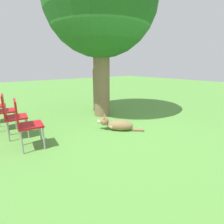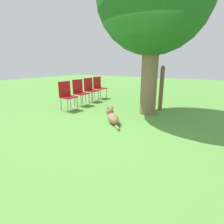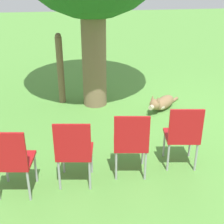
{
  "view_description": "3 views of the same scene",
  "coord_description": "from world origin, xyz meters",
  "px_view_note": "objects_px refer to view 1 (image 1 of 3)",
  "views": [
    {
      "loc": [
        -2.69,
        -3.27,
        1.52
      ],
      "look_at": [
        -0.26,
        -0.2,
        0.45
      ],
      "focal_mm": 28.0,
      "sensor_mm": 36.0,
      "label": 1
    },
    {
      "loc": [
        2.08,
        -3.96,
        1.48
      ],
      "look_at": [
        -0.18,
        -0.26,
        0.28
      ],
      "focal_mm": 28.0,
      "sensor_mm": 36.0,
      "label": 2
    },
    {
      "loc": [
        -5.57,
        1.51,
        2.57
      ],
      "look_at": [
        -1.17,
        0.88,
        0.49
      ],
      "focal_mm": 50.0,
      "sensor_mm": 36.0,
      "label": 3
    }
  ],
  "objects_px": {
    "dog": "(116,125)",
    "red_chair_1": "(11,114)",
    "red_chair_2": "(0,108)",
    "red_chair_0": "(24,121)",
    "fence_post": "(95,89)"
  },
  "relations": [
    {
      "from": "fence_post",
      "to": "red_chair_2",
      "type": "distance_m",
      "value": 2.79
    },
    {
      "from": "fence_post",
      "to": "red_chair_0",
      "type": "distance_m",
      "value": 3.06
    },
    {
      "from": "fence_post",
      "to": "red_chair_2",
      "type": "height_order",
      "value": "fence_post"
    },
    {
      "from": "red_chair_0",
      "to": "red_chair_2",
      "type": "xyz_separation_m",
      "value": [
        -0.2,
        1.47,
        0.0
      ]
    },
    {
      "from": "red_chair_0",
      "to": "red_chair_1",
      "type": "distance_m",
      "value": 0.74
    },
    {
      "from": "fence_post",
      "to": "red_chair_1",
      "type": "xyz_separation_m",
      "value": [
        -2.68,
        -0.91,
        -0.19
      ]
    },
    {
      "from": "dog",
      "to": "fence_post",
      "type": "distance_m",
      "value": 2.14
    },
    {
      "from": "red_chair_1",
      "to": "dog",
      "type": "bearing_deg",
      "value": -19.17
    },
    {
      "from": "dog",
      "to": "red_chair_2",
      "type": "relative_size",
      "value": 0.9
    },
    {
      "from": "red_chair_1",
      "to": "red_chair_2",
      "type": "bearing_deg",
      "value": 105.85
    },
    {
      "from": "dog",
      "to": "red_chair_1",
      "type": "xyz_separation_m",
      "value": [
        -2.01,
        1.03,
        0.4
      ]
    },
    {
      "from": "red_chair_0",
      "to": "red_chair_2",
      "type": "relative_size",
      "value": 1.0
    },
    {
      "from": "fence_post",
      "to": "red_chair_0",
      "type": "relative_size",
      "value": 1.52
    },
    {
      "from": "red_chair_1",
      "to": "red_chair_2",
      "type": "height_order",
      "value": "same"
    },
    {
      "from": "red_chair_1",
      "to": "red_chair_2",
      "type": "relative_size",
      "value": 1.0
    }
  ]
}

